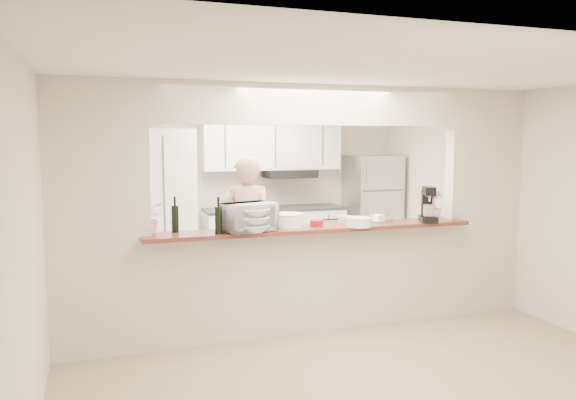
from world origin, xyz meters
name	(u,v)px	position (x,y,z in m)	size (l,w,h in m)	color
floor	(312,330)	(0.00, 0.00, 0.00)	(6.00, 6.00, 0.00)	#9C8269
tile_overlay	(268,291)	(0.00, 1.55, 0.01)	(5.00, 2.90, 0.01)	beige
partition	(313,187)	(0.00, 0.00, 1.48)	(5.00, 0.15, 2.50)	beige
bar_counter	(313,276)	(0.00, 0.00, 0.58)	(3.40, 0.38, 1.09)	beige
kitchen_cabinets	(232,207)	(-0.19, 2.72, 0.97)	(3.15, 0.62, 2.25)	white
refrigerator	(372,209)	(2.05, 2.65, 0.85)	(0.75, 0.70, 1.70)	#AFAFB4
flower_left	(150,218)	(-1.60, 0.05, 1.24)	(0.27, 0.23, 0.30)	#EB7CE1
wine_bottle_a	(175,218)	(-1.37, 0.07, 1.22)	(0.07, 0.07, 0.34)	black
wine_bottle_b	(219,219)	(-1.00, -0.15, 1.22)	(0.07, 0.07, 0.34)	black
toaster_oven	(249,217)	(-0.70, -0.10, 1.22)	(0.49, 0.33, 0.27)	#ACACB1
serving_bowls	(252,221)	(-0.68, -0.17, 1.20)	(0.30, 0.30, 0.22)	white
plate_stack_a	(289,220)	(-0.25, 0.03, 1.16)	(0.30, 0.30, 0.14)	white
plate_stack_b	(359,222)	(0.42, -0.19, 1.14)	(0.26, 0.26, 0.09)	white
red_bowl	(317,223)	(0.03, -0.03, 1.12)	(0.14, 0.14, 0.06)	maroon
tan_bowl	(346,219)	(0.40, 0.08, 1.13)	(0.16, 0.16, 0.07)	tan
utensil_caddy	(381,213)	(0.80, 0.05, 1.18)	(0.27, 0.22, 0.22)	silver
stand_mixer	(428,206)	(1.25, -0.14, 1.26)	(0.24, 0.29, 0.38)	black
flower_right	(433,205)	(1.30, -0.15, 1.27)	(0.20, 0.20, 0.35)	#CC72D4
person	(247,231)	(-0.39, 1.17, 0.88)	(0.64, 0.42, 1.76)	tan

